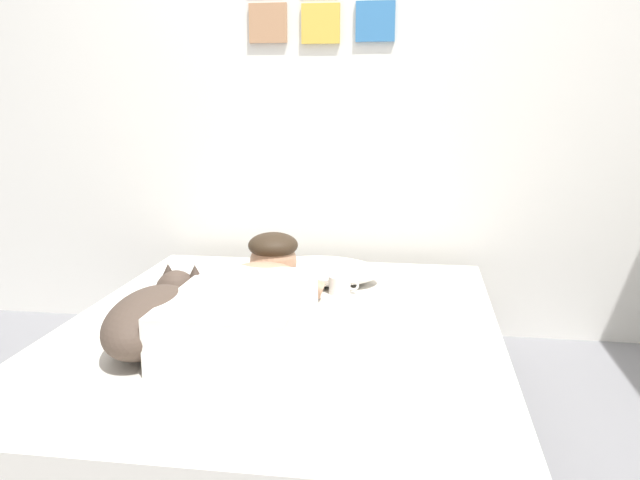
{
  "coord_description": "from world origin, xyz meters",
  "views": [
    {
      "loc": [
        0.48,
        -1.87,
        1.2
      ],
      "look_at": [
        0.11,
        0.6,
        0.65
      ],
      "focal_mm": 36.47,
      "sensor_mm": 36.0,
      "label": 1
    }
  ],
  "objects_px": {
    "coffee_cup": "(340,285)",
    "cell_phone": "(259,351)",
    "bed": "(281,377)",
    "pillow": "(322,271)",
    "dog": "(155,316)",
    "person_lying": "(251,300)"
  },
  "relations": [
    {
      "from": "coffee_cup",
      "to": "cell_phone",
      "type": "distance_m",
      "value": 0.7
    },
    {
      "from": "cell_phone",
      "to": "bed",
      "type": "bearing_deg",
      "value": 86.66
    },
    {
      "from": "bed",
      "to": "coffee_cup",
      "type": "bearing_deg",
      "value": 67.24
    },
    {
      "from": "pillow",
      "to": "dog",
      "type": "height_order",
      "value": "dog"
    },
    {
      "from": "bed",
      "to": "coffee_cup",
      "type": "relative_size",
      "value": 15.57
    },
    {
      "from": "bed",
      "to": "person_lying",
      "type": "bearing_deg",
      "value": -148.87
    },
    {
      "from": "dog",
      "to": "coffee_cup",
      "type": "distance_m",
      "value": 0.85
    },
    {
      "from": "coffee_cup",
      "to": "cell_phone",
      "type": "xyz_separation_m",
      "value": [
        -0.18,
        -0.67,
        -0.03
      ]
    },
    {
      "from": "dog",
      "to": "cell_phone",
      "type": "relative_size",
      "value": 4.11
    },
    {
      "from": "bed",
      "to": "coffee_cup",
      "type": "distance_m",
      "value": 0.5
    },
    {
      "from": "coffee_cup",
      "to": "cell_phone",
      "type": "height_order",
      "value": "coffee_cup"
    },
    {
      "from": "bed",
      "to": "cell_phone",
      "type": "height_order",
      "value": "cell_phone"
    },
    {
      "from": "pillow",
      "to": "person_lying",
      "type": "distance_m",
      "value": 0.63
    },
    {
      "from": "dog",
      "to": "cell_phone",
      "type": "distance_m",
      "value": 0.36
    },
    {
      "from": "dog",
      "to": "coffee_cup",
      "type": "xyz_separation_m",
      "value": [
        0.53,
        0.67,
        -0.07
      ]
    },
    {
      "from": "person_lying",
      "to": "cell_phone",
      "type": "bearing_deg",
      "value": -70.09
    },
    {
      "from": "bed",
      "to": "dog",
      "type": "xyz_separation_m",
      "value": [
        -0.36,
        -0.27,
        0.31
      ]
    },
    {
      "from": "bed",
      "to": "dog",
      "type": "height_order",
      "value": "dog"
    },
    {
      "from": "cell_phone",
      "to": "dog",
      "type": "bearing_deg",
      "value": -179.91
    },
    {
      "from": "coffee_cup",
      "to": "bed",
      "type": "bearing_deg",
      "value": -112.76
    },
    {
      "from": "bed",
      "to": "pillow",
      "type": "bearing_deg",
      "value": 82.88
    },
    {
      "from": "cell_phone",
      "to": "pillow",
      "type": "bearing_deg",
      "value": 84.11
    }
  ]
}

